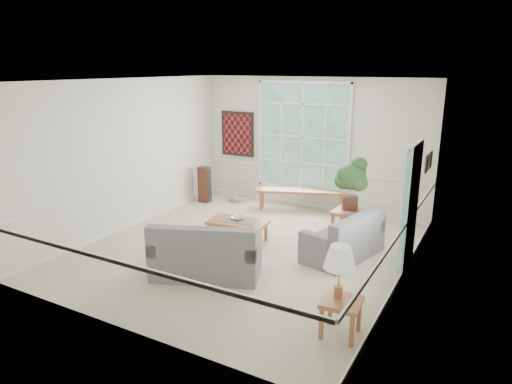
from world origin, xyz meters
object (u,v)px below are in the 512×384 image
loveseat_right (343,234)px  coffee_table (238,231)px  end_table (348,224)px  side_table (341,318)px  loveseat_front (206,248)px

loveseat_right → coffee_table: loveseat_right is taller
coffee_table → end_table: bearing=27.0°
coffee_table → end_table: end_table is taller
side_table → end_table: bearing=106.5°
side_table → loveseat_right: bearing=108.0°
loveseat_front → end_table: (1.47, 2.64, -0.17)m
coffee_table → end_table: (1.77, 1.18, 0.07)m
loveseat_right → coffee_table: bearing=-157.6°
loveseat_front → end_table: bearing=38.9°
coffee_table → side_table: bearing=-43.8°
loveseat_right → side_table: size_ratio=3.19×
coffee_table → end_table: size_ratio=1.98×
end_table → loveseat_front: bearing=-119.1°
loveseat_front → loveseat_right: bearing=24.1°
loveseat_right → loveseat_front: (-1.67, -1.73, 0.04)m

